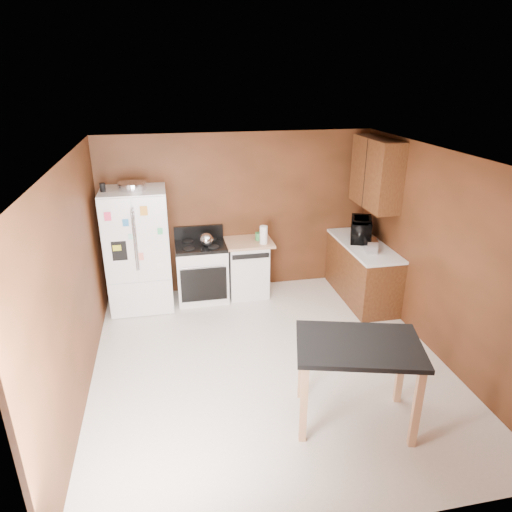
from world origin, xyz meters
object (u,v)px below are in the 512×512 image
object	(u,v)px
toaster	(371,245)
island	(358,356)
gas_range	(202,271)
kettle	(206,240)
paper_towel	(264,235)
green_canister	(259,236)
dishwasher	(247,267)
roasting_pan	(132,186)
microwave	(361,230)
pen_cup	(103,187)
refrigerator	(138,250)

from	to	relation	value
toaster	island	bearing A→B (deg)	-104.11
gas_range	kettle	bearing A→B (deg)	-49.39
paper_towel	green_canister	xyz separation A→B (m)	(-0.04, 0.17, -0.08)
green_canister	dishwasher	distance (m)	0.53
roasting_pan	paper_towel	size ratio (longest dim) A/B	1.41
microwave	gas_range	bearing A→B (deg)	105.57
pen_cup	paper_towel	xyz separation A→B (m)	(2.24, -0.03, -0.83)
roasting_pan	island	size ratio (longest dim) A/B	0.29
pen_cup	island	bearing A→B (deg)	-48.94
island	refrigerator	bearing A→B (deg)	126.13
roasting_pan	island	xyz separation A→B (m)	(2.17, -2.99, -1.08)
roasting_pan	island	distance (m)	3.84
kettle	pen_cup	bearing A→B (deg)	-179.89
green_canister	toaster	bearing A→B (deg)	-28.71
pen_cup	island	distance (m)	4.03
pen_cup	refrigerator	bearing A→B (deg)	6.25
toaster	refrigerator	distance (m)	3.38
roasting_pan	island	world-z (taller)	roasting_pan
refrigerator	gas_range	bearing A→B (deg)	3.81
paper_towel	refrigerator	size ratio (longest dim) A/B	0.15
roasting_pan	microwave	size ratio (longest dim) A/B	0.70
kettle	microwave	size ratio (longest dim) A/B	0.37
refrigerator	microwave	bearing A→B (deg)	-3.82
paper_towel	gas_range	world-z (taller)	paper_towel
pen_cup	paper_towel	size ratio (longest dim) A/B	0.42
kettle	dishwasher	world-z (taller)	kettle
microwave	green_canister	bearing A→B (deg)	100.31
paper_towel	gas_range	distance (m)	1.11
gas_range	roasting_pan	bearing A→B (deg)	-177.27
roasting_pan	pen_cup	bearing A→B (deg)	-171.23
pen_cup	microwave	world-z (taller)	pen_cup
refrigerator	paper_towel	bearing A→B (deg)	-2.08
roasting_pan	microwave	distance (m)	3.46
roasting_pan	gas_range	bearing A→B (deg)	2.73
pen_cup	green_canister	xyz separation A→B (m)	(2.20, 0.14, -0.91)
microwave	refrigerator	distance (m)	3.37
microwave	kettle	bearing A→B (deg)	107.73
toaster	island	distance (m)	2.54
roasting_pan	green_canister	distance (m)	2.03
pen_cup	kettle	world-z (taller)	pen_cup
gas_range	green_canister	bearing A→B (deg)	2.49
dishwasher	island	bearing A→B (deg)	-80.03
green_canister	toaster	xyz separation A→B (m)	(1.49, -0.81, 0.04)
kettle	toaster	distance (m)	2.41
paper_towel	green_canister	world-z (taller)	paper_towel
roasting_pan	refrigerator	xyz separation A→B (m)	(-0.00, -0.02, -0.95)
green_canister	gas_range	bearing A→B (deg)	-177.51
roasting_pan	refrigerator	size ratio (longest dim) A/B	0.22
roasting_pan	kettle	xyz separation A→B (m)	(0.99, -0.06, -0.85)
island	roasting_pan	bearing A→B (deg)	125.96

